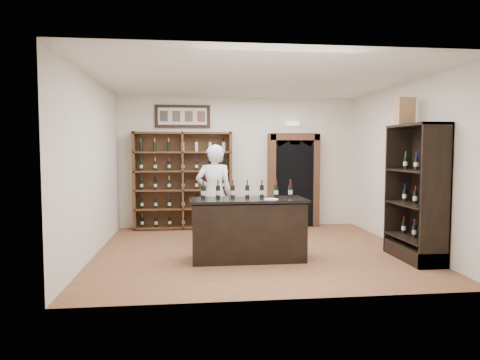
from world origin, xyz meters
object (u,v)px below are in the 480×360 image
Objects in this scene: wine_shelf at (183,180)px; side_cabinet at (417,214)px; wine_crate at (405,111)px; shopkeeper at (214,194)px; counter_bottle_0 at (203,192)px; tasting_counter at (248,230)px.

side_cabinet is at bearing -40.21° from wine_shelf.
wine_crate is at bearing 99.54° from side_cabinet.
shopkeeper is at bearing -69.31° from wine_shelf.
side_cabinet is (3.44, -0.40, -0.35)m from counter_bottle_0.
wine_crate is (3.38, -0.03, 1.32)m from counter_bottle_0.
counter_bottle_0 is 0.16× the size of shopkeeper.
side_cabinet is 1.17× the size of shopkeeper.
wine_crate is at bearing 158.31° from shopkeeper.
tasting_counter is 4.05× the size of wine_crate.
counter_bottle_0 is 3.49m from side_cabinet.
side_cabinet reaches higher than counter_bottle_0.
wine_shelf is at bearing 110.56° from tasting_counter.
wine_crate is at bearing 1.39° from tasting_counter.
wine_shelf is 2.86m from counter_bottle_0.
tasting_counter is (1.10, -2.93, -0.61)m from wine_shelf.
shopkeeper is 4.06× the size of wine_crate.
wine_crate is (2.66, 0.06, 1.94)m from tasting_counter.
counter_bottle_0 is at bearing 172.43° from tasting_counter.
shopkeeper is (-3.20, 1.59, 0.19)m from side_cabinet.
wine_shelf is 1.00× the size of side_cabinet.
wine_shelf is 4.92m from wine_crate.
side_cabinet is at bearing -91.69° from wine_crate.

